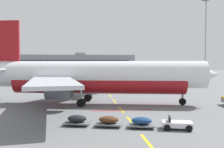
% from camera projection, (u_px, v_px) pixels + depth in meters
% --- Properties ---
extents(ground, '(400.00, 400.00, 0.00)m').
position_uv_depth(ground, '(214.00, 92.00, 51.17)').
color(ground, slate).
extents(apron_paint_markings, '(8.00, 96.07, 0.01)m').
position_uv_depth(apron_paint_markings, '(109.00, 94.00, 47.25)').
color(apron_paint_markings, yellow).
rests_on(apron_paint_markings, ground).
extents(airliner_foreground, '(34.66, 33.96, 12.20)m').
position_uv_depth(airliner_foreground, '(95.00, 77.00, 35.81)').
color(airliner_foreground, white).
rests_on(airliner_foreground, ground).
extents(baggage_train, '(11.59, 4.42, 1.14)m').
position_uv_depth(baggage_train, '(125.00, 122.00, 22.51)').
color(baggage_train, silver).
rests_on(baggage_train, ground).
extents(apron_light_mast_far, '(1.80, 1.80, 24.08)m').
position_uv_depth(apron_light_mast_far, '(206.00, 31.00, 69.09)').
color(apron_light_mast_far, slate).
rests_on(apron_light_mast_far, ground).
extents(terminal_satellite, '(91.33, 19.87, 12.92)m').
position_uv_depth(terminal_satellite, '(58.00, 65.00, 150.92)').
color(terminal_satellite, gray).
rests_on(terminal_satellite, ground).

